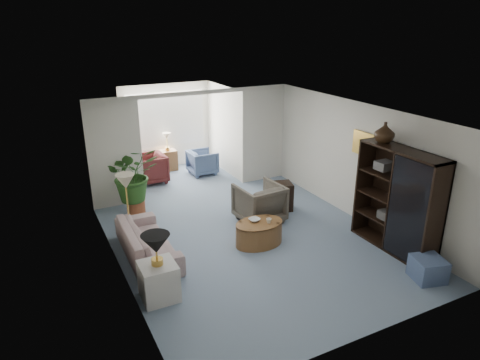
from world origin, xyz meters
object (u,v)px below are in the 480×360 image
cabinet_urn (385,132)px  sunroom_chair_blue (203,162)px  coffee_bowl (254,220)px  coffee_cup (269,221)px  end_table (159,281)px  sunroom_table (168,160)px  coffee_table (259,233)px  entertainment_cabinet (397,200)px  plant_pot (136,207)px  floor_lamp (125,181)px  ottoman (428,269)px  side_table_dark (280,196)px  sunroom_chair_maroon (149,169)px  framed_picture (364,144)px  wingback_chair (259,203)px  table_lamp (156,244)px  sofa (147,241)px

cabinet_urn → sunroom_chair_blue: bearing=107.6°
coffee_bowl → coffee_cup: bearing=-45.0°
end_table → sunroom_table: bearing=70.5°
coffee_table → coffee_bowl: (-0.05, 0.10, 0.25)m
entertainment_cabinet → plant_pot: bearing=136.4°
sunroom_table → entertainment_cabinet: bearing=-69.5°
end_table → coffee_cup: end_table is taller
floor_lamp → cabinet_urn: (4.34, -1.97, 0.88)m
ottoman → plant_pot: ottoman is taller
end_table → side_table_dark: bearing=30.2°
coffee_cup → sunroom_chair_maroon: 4.45m
framed_picture → coffee_bowl: framed_picture is taller
coffee_table → sunroom_chair_maroon: 4.32m
end_table → plant_pot: (0.47, 3.26, -0.14)m
framed_picture → sunroom_chair_maroon: bearing=128.0°
wingback_chair → plant_pot: 2.75m
coffee_table → wingback_chair: size_ratio=1.04×
table_lamp → sunroom_chair_maroon: bearing=75.5°
sunroom_chair_blue → sofa: bearing=143.7°
end_table → side_table_dark: (3.42, 1.99, 0.02)m
end_table → sunroom_chair_blue: (2.80, 5.02, 0.04)m
sofa → side_table_dark: bearing=-77.9°
wingback_chair → cabinet_urn: cabinet_urn is taller
sofa → table_lamp: bearing=172.4°
end_table → floor_lamp: (0.05, 2.01, 0.95)m
sofa → entertainment_cabinet: entertainment_cabinet is taller
framed_picture → ottoman: (-0.50, -2.29, -1.51)m
end_table → coffee_bowl: 2.36m
table_lamp → side_table_dark: size_ratio=0.70×
floor_lamp → sunroom_chair_maroon: size_ratio=0.43×
end_table → wingback_chair: 3.21m
end_table → coffee_table: bearing=19.9°
wingback_chair → sunroom_chair_maroon: size_ratio=1.09×
coffee_cup → sunroom_table: 5.08m
table_lamp → cabinet_urn: 4.54m
framed_picture → sofa: 4.67m
coffee_table → cabinet_urn: size_ratio=2.50×
table_lamp → sunroom_chair_maroon: 5.22m
floor_lamp → ottoman: size_ratio=0.75×
wingback_chair → cabinet_urn: size_ratio=2.40×
framed_picture → sunroom_chair_blue: 4.82m
end_table → plant_pot: end_table is taller
side_table_dark → ottoman: size_ratio=1.31×
sofa → sunroom_table: size_ratio=3.44×
sofa → cabinet_urn: size_ratio=5.21×
end_table → side_table_dark: 3.96m
sunroom_chair_blue → wingback_chair: bearing=177.7°
coffee_bowl → plant_pot: (-1.70, 2.35, -0.32)m
sofa → sunroom_chair_blue: size_ratio=2.70×
floor_lamp → framed_picture: bearing=-15.2°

